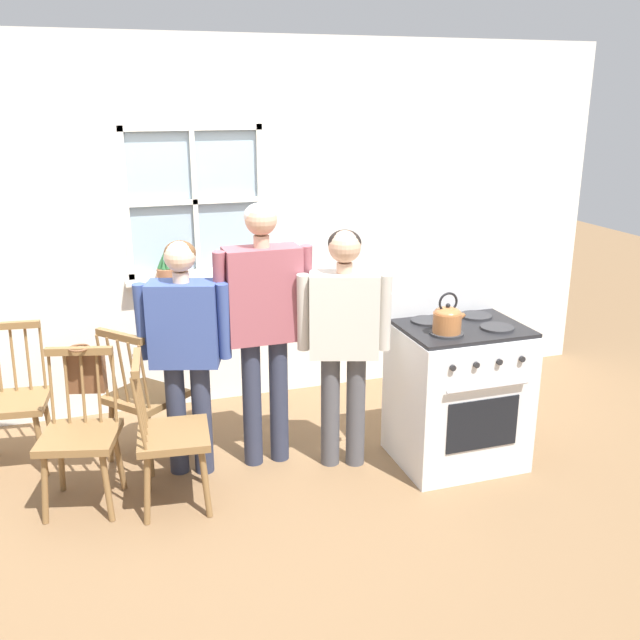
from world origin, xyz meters
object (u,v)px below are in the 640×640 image
handbag (85,370)px  chair_near_stove (170,436)px  person_adult_right (344,328)px  person_elderly_left (185,339)px  kettle (447,319)px  chair_by_window (80,436)px  potted_plant (165,270)px  person_teen_center (263,311)px  stove (457,392)px  chair_near_wall (143,398)px  chair_center_cluster (13,402)px

handbag → chair_near_stove: bearing=-42.5°
person_adult_right → person_elderly_left: bearing=-173.8°
chair_near_stove → kettle: kettle is taller
chair_near_stove → person_elderly_left: 0.59m
chair_by_window → kettle: kettle is taller
chair_near_stove → potted_plant: potted_plant is taller
person_elderly_left → person_adult_right: person_adult_right is taller
kettle → potted_plant: (-1.48, 1.51, 0.06)m
potted_plant → person_teen_center: bearing=-65.0°
person_teen_center → handbag: bearing=176.2°
chair_by_window → person_teen_center: person_teen_center is taller
stove → chair_near_wall: bearing=162.1°
stove → chair_by_window: bearing=175.4°
chair_near_stove → person_adult_right: 1.22m
stove → chair_center_cluster: bearing=163.2°
chair_by_window → person_adult_right: (1.59, -0.02, 0.49)m
potted_plant → handbag: (-0.59, -0.96, -0.34)m
chair_center_cluster → potted_plant: (1.06, 0.56, 0.65)m
chair_near_wall → kettle: 1.99m
chair_by_window → kettle: 2.24m
chair_center_cluster → kettle: size_ratio=3.73×
chair_near_wall → stove: 2.02m
chair_near_wall → chair_center_cluster: bearing=35.7°
chair_near_stove → person_adult_right: (1.11, 0.15, 0.49)m
chair_near_stove → kettle: 1.76m
chair_by_window → chair_near_wall: bearing=62.8°
kettle → potted_plant: 2.11m
chair_near_wall → chair_center_cluster: (-0.79, 0.20, 0.00)m
chair_center_cluster → kettle: 2.77m
chair_by_window → person_elderly_left: person_elderly_left is taller
chair_by_window → kettle: size_ratio=3.73×
chair_by_window → chair_center_cluster: (-0.40, 0.63, 0.00)m
person_teen_center → handbag: size_ratio=5.49×
person_adult_right → potted_plant: (-0.94, 1.20, 0.16)m
kettle → chair_near_stove: bearing=174.6°
chair_center_cluster → stove: stove is taller
chair_near_wall → chair_near_stove: 0.60m
stove → handbag: 2.30m
chair_center_cluster → chair_near_wall: bearing=-7.0°
person_adult_right → stove: bearing=4.7°
person_elderly_left → person_teen_center: person_teen_center is taller
chair_near_wall → person_teen_center: person_teen_center is taller
chair_center_cluster → potted_plant: bearing=34.9°
chair_near_wall → person_teen_center: bearing=-149.8°
chair_near_wall → person_teen_center: size_ratio=0.55×
person_teen_center → stove: (1.18, -0.36, -0.55)m
chair_near_wall → person_adult_right: person_adult_right is taller
chair_center_cluster → person_elderly_left: bearing=-16.1°
person_adult_right → stove: person_adult_right is taller
kettle → chair_near_wall: bearing=156.7°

